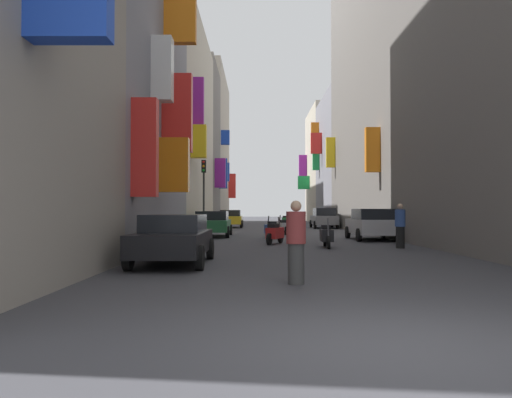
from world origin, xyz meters
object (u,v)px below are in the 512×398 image
object	(u,v)px
pedestrian_crossing	(298,243)
pedestrian_near_left	(403,226)
parked_car_black	(176,237)
scooter_silver	(285,226)
scooter_red	(277,233)
parked_car_yellow	(233,218)
parked_car_silver	(374,224)
parked_car_grey	(326,218)
parked_car_green	(215,223)
scooter_green	(288,220)
traffic_light_near_corner	(206,184)
scooter_blue	(273,229)
scooter_black	(329,235)

from	to	relation	value
pedestrian_crossing	pedestrian_near_left	world-z (taller)	pedestrian_near_left
parked_car_black	scooter_silver	bearing A→B (deg)	76.86
scooter_red	parked_car_yellow	bearing A→B (deg)	98.28
parked_car_silver	parked_car_black	world-z (taller)	parked_car_silver
parked_car_grey	pedestrian_crossing	distance (m)	29.92
parked_car_yellow	parked_car_silver	bearing A→B (deg)	-65.74
parked_car_grey	scooter_silver	distance (m)	10.74
parked_car_green	parked_car_silver	size ratio (longest dim) A/B	1.03
scooter_silver	parked_car_yellow	bearing A→B (deg)	107.59
parked_car_green	parked_car_black	world-z (taller)	parked_car_green
parked_car_black	pedestrian_crossing	world-z (taller)	pedestrian_crossing
scooter_green	scooter_red	xyz separation A→B (m)	(-2.11, -28.21, 0.00)
parked_car_green	parked_car_grey	size ratio (longest dim) A/B	0.99
parked_car_silver	pedestrian_crossing	xyz separation A→B (m)	(-4.75, -14.12, 0.02)
parked_car_grey	traffic_light_near_corner	size ratio (longest dim) A/B	0.97
parked_car_grey	parked_car_yellow	bearing A→B (deg)	169.02
parked_car_green	pedestrian_crossing	distance (m)	17.50
parked_car_grey	parked_car_black	distance (m)	27.10
scooter_blue	scooter_green	xyz separation A→B (m)	(2.15, 24.18, -0.00)
parked_car_yellow	scooter_blue	world-z (taller)	parked_car_yellow
parked_car_black	traffic_light_near_corner	size ratio (longest dim) A/B	0.93
scooter_red	scooter_black	xyz separation A→B (m)	(1.90, -1.87, 0.00)
scooter_green	pedestrian_crossing	distance (m)	39.53
scooter_blue	scooter_green	world-z (taller)	same
scooter_green	pedestrian_near_left	bearing A→B (deg)	-85.34
scooter_red	pedestrian_near_left	world-z (taller)	pedestrian_near_left
parked_car_grey	scooter_red	xyz separation A→B (m)	(-4.56, -18.31, -0.35)
scooter_black	parked_car_yellow	bearing A→B (deg)	102.45
parked_car_silver	traffic_light_near_corner	distance (m)	10.68
scooter_blue	scooter_silver	size ratio (longest dim) A/B	0.91
parked_car_green	scooter_blue	world-z (taller)	parked_car_green
scooter_green	traffic_light_near_corner	xyz separation A→B (m)	(-6.01, -19.49, 2.53)
scooter_silver	traffic_light_near_corner	bearing A→B (deg)	174.34
scooter_red	traffic_light_near_corner	bearing A→B (deg)	114.11
parked_car_silver	pedestrian_crossing	size ratio (longest dim) A/B	2.56
parked_car_yellow	scooter_green	xyz separation A→B (m)	(4.98, 8.46, -0.29)
pedestrian_crossing	parked_car_black	bearing A→B (deg)	129.82
pedestrian_near_left	traffic_light_near_corner	xyz separation A→B (m)	(-8.50, 11.02, 2.16)
parked_car_grey	parked_car_black	size ratio (longest dim) A/B	1.04
scooter_red	scooter_green	bearing A→B (deg)	85.73
parked_car_black	parked_car_yellow	xyz separation A→B (m)	(0.09, 27.47, 0.05)
parked_car_black	parked_car_yellow	size ratio (longest dim) A/B	1.04
scooter_black	parked_car_black	bearing A→B (deg)	-129.75
scooter_blue	pedestrian_near_left	bearing A→B (deg)	-53.77
pedestrian_near_left	traffic_light_near_corner	bearing A→B (deg)	127.65
scooter_black	pedestrian_near_left	size ratio (longest dim) A/B	1.15
scooter_green	parked_car_silver	bearing A→B (deg)	-84.08
parked_car_black	scooter_blue	xyz separation A→B (m)	(2.92, 11.76, -0.24)
parked_car_green	scooter_red	distance (m)	6.75
scooter_red	scooter_black	bearing A→B (deg)	-44.57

